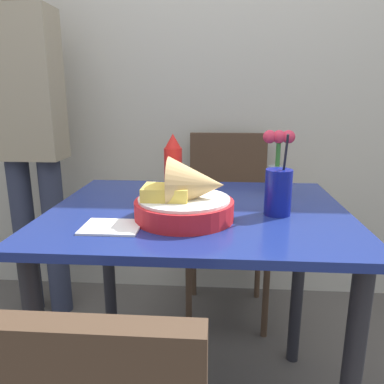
# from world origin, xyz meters

# --- Properties ---
(wall_window) EXTENTS (7.00, 0.06, 2.60)m
(wall_window) POSITION_xyz_m (0.00, 0.95, 1.30)
(wall_window) COLOR #B7B2A3
(wall_window) RESTS_ON ground_plane
(dining_table) EXTENTS (0.91, 0.74, 0.78)m
(dining_table) POSITION_xyz_m (0.00, 0.00, 0.64)
(dining_table) COLOR navy
(dining_table) RESTS_ON ground_plane
(chair_far_window) EXTENTS (0.40, 0.40, 0.93)m
(chair_far_window) POSITION_xyz_m (0.11, 0.75, 0.54)
(chair_far_window) COLOR #473323
(chair_far_window) RESTS_ON ground_plane
(food_basket) EXTENTS (0.28, 0.28, 0.18)m
(food_basket) POSITION_xyz_m (-0.02, -0.11, 0.84)
(food_basket) COLOR red
(food_basket) RESTS_ON dining_table
(ketchup_bottle) EXTENTS (0.06, 0.06, 0.22)m
(ketchup_bottle) POSITION_xyz_m (-0.09, 0.11, 0.88)
(ketchup_bottle) COLOR red
(ketchup_bottle) RESTS_ON dining_table
(drink_cup) EXTENTS (0.08, 0.08, 0.24)m
(drink_cup) POSITION_xyz_m (0.24, -0.05, 0.84)
(drink_cup) COLOR navy
(drink_cup) RESTS_ON dining_table
(flower_vase) EXTENTS (0.11, 0.06, 0.23)m
(flower_vase) POSITION_xyz_m (0.26, 0.18, 0.89)
(flower_vase) COLOR gray
(flower_vase) RESTS_ON dining_table
(napkin) EXTENTS (0.15, 0.12, 0.01)m
(napkin) POSITION_xyz_m (-0.22, -0.20, 0.78)
(napkin) COLOR white
(napkin) RESTS_ON dining_table
(person_standing) EXTENTS (0.32, 0.19, 1.69)m
(person_standing) POSITION_xyz_m (-0.84, 0.62, 0.98)
(person_standing) COLOR #2D3347
(person_standing) RESTS_ON ground_plane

